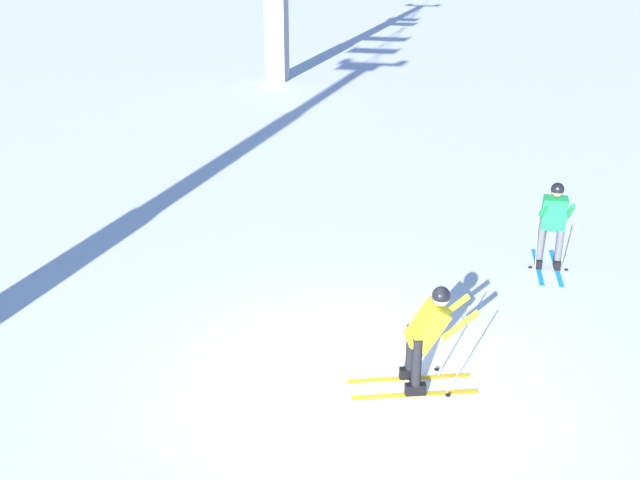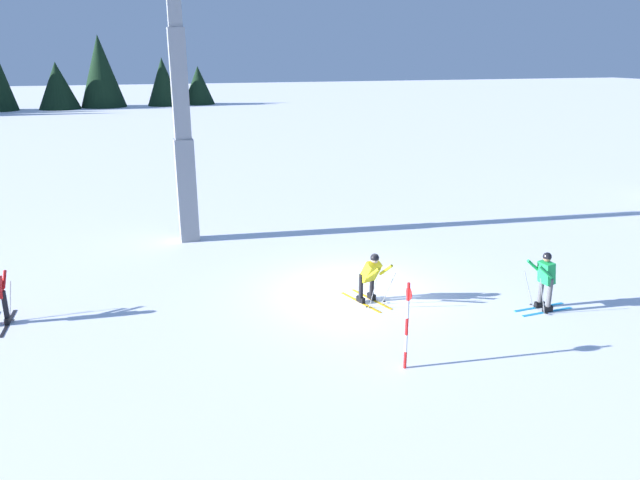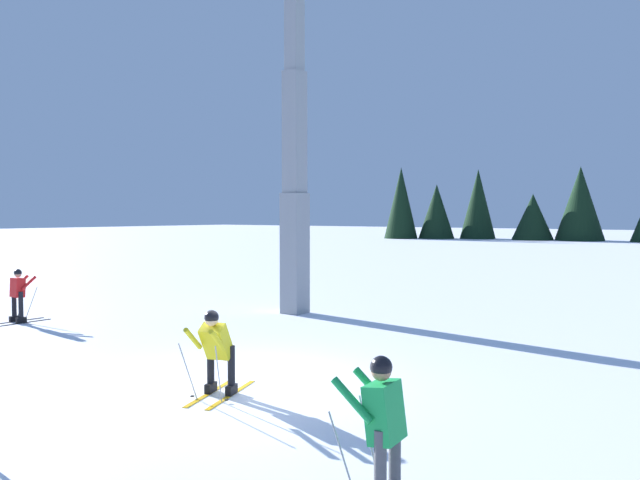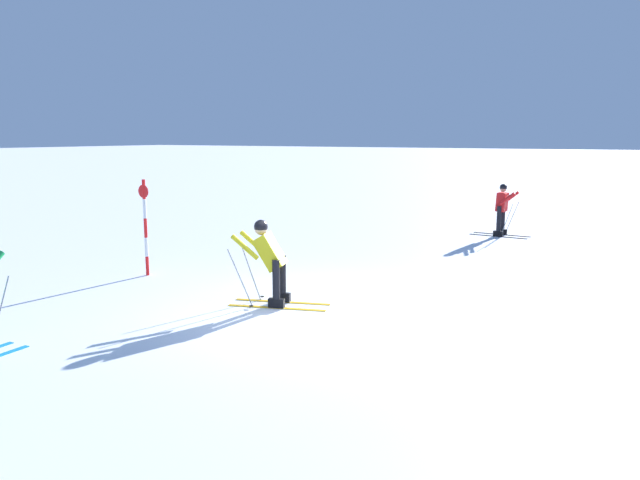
# 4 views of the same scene
# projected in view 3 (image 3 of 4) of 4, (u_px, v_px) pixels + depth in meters

# --- Properties ---
(ground_plane) EXTENTS (260.00, 260.00, 0.00)m
(ground_plane) POSITION_uv_depth(u_px,v_px,m) (246.00, 383.00, 11.01)
(ground_plane) COLOR white
(skier_carving_main) EXTENTS (1.08, 1.82, 1.66)m
(skier_carving_main) POSITION_uv_depth(u_px,v_px,m) (216.00, 346.00, 10.16)
(skier_carving_main) COLOR yellow
(skier_carving_main) RESTS_ON ground_plane
(lift_tower_near) EXTENTS (0.68, 2.96, 12.01)m
(lift_tower_near) POSITION_uv_depth(u_px,v_px,m) (295.00, 153.00, 18.68)
(lift_tower_near) COLOR gray
(lift_tower_near) RESTS_ON ground_plane
(skier_distant_uphill) EXTENTS (0.71, 1.74, 1.58)m
(skier_distant_uphill) POSITION_uv_depth(u_px,v_px,m) (18.00, 292.00, 17.20)
(skier_distant_uphill) COLOR black
(skier_distant_uphill) RESTS_ON ground_plane
(skier_distant_downhill) EXTENTS (1.66, 0.71, 1.71)m
(skier_distant_downhill) POSITION_uv_depth(u_px,v_px,m) (383.00, 424.00, 6.09)
(skier_distant_downhill) COLOR #198CCC
(skier_distant_downhill) RESTS_ON ground_plane
(tree_line_ridge) EXTENTS (37.80, 11.94, 9.48)m
(tree_line_ridge) POSITION_uv_depth(u_px,v_px,m) (523.00, 208.00, 74.47)
(tree_line_ridge) COLOR black
(tree_line_ridge) RESTS_ON ground_plane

